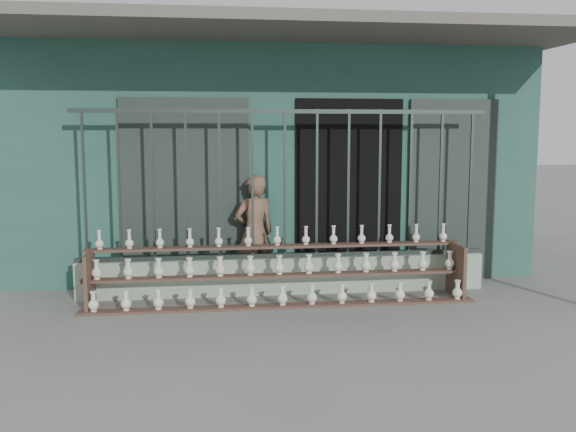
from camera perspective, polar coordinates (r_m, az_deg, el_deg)
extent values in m
plane|color=slate|center=(6.74, 1.11, -9.58)|extent=(60.00, 60.00, 0.00)
cube|color=#275348|center=(10.72, -2.27, 5.47)|extent=(7.00, 5.00, 3.20)
cube|color=black|center=(8.43, 5.36, 2.17)|extent=(1.40, 0.12, 2.40)
cube|color=#1F2A25|center=(8.19, -9.07, 1.95)|extent=(1.60, 0.08, 2.40)
cube|color=#1F2A25|center=(8.81, 14.34, 2.20)|extent=(1.20, 0.08, 2.40)
cube|color=#59544C|center=(7.72, -0.20, 16.23)|extent=(7.40, 2.00, 0.12)
cube|color=#9EB79D|center=(7.92, -0.28, -5.28)|extent=(5.00, 0.20, 0.45)
cube|color=#283330|center=(7.82, -17.65, 2.54)|extent=(0.03, 0.03, 1.80)
cube|color=#283330|center=(7.76, -14.80, 2.61)|extent=(0.03, 0.03, 1.80)
cube|color=#283330|center=(7.72, -11.92, 2.67)|extent=(0.03, 0.03, 1.80)
cube|color=#283330|center=(7.70, -9.01, 2.73)|extent=(0.03, 0.03, 1.80)
cube|color=#283330|center=(7.70, -6.09, 2.78)|extent=(0.03, 0.03, 1.80)
cube|color=#283330|center=(7.72, -3.18, 2.82)|extent=(0.03, 0.03, 1.80)
cube|color=#283330|center=(7.75, -0.28, 2.85)|extent=(0.03, 0.03, 1.80)
cube|color=#283330|center=(7.81, 2.57, 2.88)|extent=(0.03, 0.03, 1.80)
cube|color=#283330|center=(7.89, 5.38, 2.90)|extent=(0.03, 0.03, 1.80)
cube|color=#283330|center=(7.98, 8.12, 2.91)|extent=(0.03, 0.03, 1.80)
cube|color=#283330|center=(8.10, 10.80, 2.92)|extent=(0.03, 0.03, 1.80)
cube|color=#283330|center=(8.23, 13.40, 2.92)|extent=(0.03, 0.03, 1.80)
cube|color=#283330|center=(8.37, 15.91, 2.91)|extent=(0.03, 0.03, 1.80)
cube|color=#283330|center=(7.73, -0.29, 9.29)|extent=(5.00, 0.04, 0.05)
cube|color=#283330|center=(7.87, -0.28, -3.51)|extent=(5.00, 0.04, 0.05)
cube|color=brown|center=(7.34, -0.53, -8.02)|extent=(4.50, 0.18, 0.03)
cube|color=brown|center=(7.50, -0.76, -5.31)|extent=(4.50, 0.18, 0.03)
cube|color=brown|center=(7.69, -0.98, -2.72)|extent=(4.50, 0.18, 0.03)
cube|color=brown|center=(7.57, -17.22, -5.50)|extent=(0.04, 0.55, 0.64)
cube|color=brown|center=(8.03, 14.71, -4.66)|extent=(0.04, 0.55, 0.64)
imported|color=brown|center=(8.06, -2.98, -1.47)|extent=(0.62, 0.51, 1.45)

